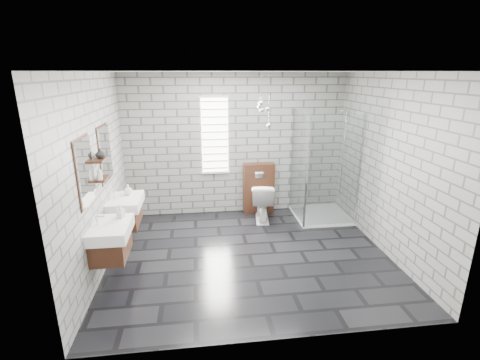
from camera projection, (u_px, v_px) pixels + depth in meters
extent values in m
cube|color=black|center=(249.00, 255.00, 5.36)|extent=(4.20, 3.60, 0.02)
cube|color=white|center=(251.00, 71.00, 4.55)|extent=(4.20, 3.60, 0.02)
cube|color=gray|center=(236.00, 145.00, 6.67)|extent=(4.20, 0.02, 2.70)
cube|color=gray|center=(279.00, 222.00, 3.24)|extent=(4.20, 0.02, 2.70)
cube|color=gray|center=(96.00, 176.00, 4.71)|extent=(0.02, 3.60, 2.70)
cube|color=gray|center=(389.00, 166.00, 5.21)|extent=(0.02, 3.60, 2.70)
cube|color=#452415|center=(111.00, 246.00, 4.48)|extent=(0.42, 0.62, 0.30)
cube|color=silver|center=(127.00, 243.00, 4.50)|extent=(0.02, 0.35, 0.01)
cube|color=white|center=(111.00, 230.00, 4.42)|extent=(0.47, 0.70, 0.15)
cylinder|color=silver|center=(97.00, 220.00, 4.36)|extent=(0.04, 0.04, 0.12)
cylinder|color=silver|center=(101.00, 217.00, 4.35)|extent=(0.10, 0.02, 0.02)
cube|color=white|center=(85.00, 172.00, 4.16)|extent=(0.03, 0.55, 0.80)
cube|color=#452415|center=(84.00, 172.00, 4.16)|extent=(0.01, 0.59, 0.84)
cube|color=#452415|center=(125.00, 216.00, 5.41)|extent=(0.42, 0.62, 0.30)
cube|color=silver|center=(138.00, 213.00, 5.43)|extent=(0.02, 0.35, 0.01)
cube|color=white|center=(126.00, 202.00, 5.35)|extent=(0.47, 0.70, 0.15)
cylinder|color=silver|center=(114.00, 194.00, 5.29)|extent=(0.04, 0.04, 0.12)
cylinder|color=silver|center=(117.00, 191.00, 5.28)|extent=(0.10, 0.02, 0.02)
cube|color=white|center=(105.00, 154.00, 5.09)|extent=(0.03, 0.55, 0.80)
cube|color=#452415|center=(104.00, 154.00, 5.09)|extent=(0.01, 0.59, 0.84)
cube|color=#452415|center=(102.00, 179.00, 4.68)|extent=(0.14, 0.30, 0.03)
cube|color=#452415|center=(100.00, 160.00, 4.60)|extent=(0.14, 0.30, 0.03)
cube|color=white|center=(215.00, 136.00, 6.54)|extent=(0.50, 0.02, 1.40)
cube|color=silver|center=(214.00, 96.00, 6.31)|extent=(0.56, 0.04, 0.04)
cube|color=silver|center=(216.00, 172.00, 6.74)|extent=(0.56, 0.04, 0.04)
cube|color=silver|center=(216.00, 168.00, 6.71)|extent=(0.48, 0.01, 0.02)
cube|color=silver|center=(215.00, 161.00, 6.67)|extent=(0.48, 0.01, 0.02)
cube|color=silver|center=(215.00, 154.00, 6.63)|extent=(0.48, 0.01, 0.02)
cube|color=silver|center=(215.00, 147.00, 6.58)|extent=(0.48, 0.01, 0.02)
cube|color=silver|center=(215.00, 139.00, 6.54)|extent=(0.48, 0.01, 0.02)
cube|color=silver|center=(215.00, 132.00, 6.50)|extent=(0.48, 0.01, 0.02)
cube|color=silver|center=(215.00, 125.00, 6.46)|extent=(0.48, 0.01, 0.02)
cube|color=silver|center=(214.00, 117.00, 6.42)|extent=(0.48, 0.01, 0.02)
cube|color=silver|center=(214.00, 109.00, 6.38)|extent=(0.48, 0.01, 0.03)
cube|color=silver|center=(214.00, 101.00, 6.34)|extent=(0.48, 0.01, 0.03)
cube|color=#452415|center=(259.00, 188.00, 6.87)|extent=(0.60, 0.20, 1.00)
cube|color=silver|center=(260.00, 175.00, 6.68)|extent=(0.18, 0.01, 0.12)
cube|color=white|center=(320.00, 215.00, 6.77)|extent=(1.00, 1.00, 0.06)
cube|color=silver|center=(334.00, 173.00, 6.01)|extent=(1.00, 0.01, 2.00)
cube|color=silver|center=(299.00, 166.00, 6.42)|extent=(0.01, 1.00, 2.00)
cube|color=silver|center=(307.00, 174.00, 5.95)|extent=(0.03, 0.03, 2.00)
cube|color=silver|center=(360.00, 172.00, 6.07)|extent=(0.03, 0.03, 2.00)
cylinder|color=silver|center=(343.00, 158.00, 6.70)|extent=(0.02, 0.02, 1.80)
cylinder|color=silver|center=(343.00, 110.00, 6.41)|extent=(0.14, 0.14, 0.02)
sphere|color=silver|center=(261.00, 103.00, 5.96)|extent=(0.09, 0.09, 0.09)
cylinder|color=silver|center=(261.00, 86.00, 5.88)|extent=(0.01, 0.01, 0.47)
sphere|color=silver|center=(269.00, 125.00, 6.13)|extent=(0.09, 0.09, 0.09)
cylinder|color=silver|center=(269.00, 98.00, 5.99)|extent=(0.01, 0.01, 0.86)
sphere|color=silver|center=(262.00, 110.00, 6.18)|extent=(0.09, 0.09, 0.09)
cylinder|color=silver|center=(262.00, 90.00, 6.07)|extent=(0.01, 0.01, 0.60)
sphere|color=silver|center=(259.00, 106.00, 6.09)|extent=(0.09, 0.09, 0.09)
cylinder|color=silver|center=(260.00, 88.00, 6.00)|extent=(0.01, 0.01, 0.53)
sphere|color=silver|center=(267.00, 109.00, 6.15)|extent=(0.09, 0.09, 0.09)
cylinder|color=silver|center=(268.00, 89.00, 6.05)|extent=(0.01, 0.01, 0.58)
imported|color=white|center=(262.00, 201.00, 6.54)|extent=(0.50, 0.76, 0.73)
imported|color=#B2B2B2|center=(121.00, 211.00, 4.57)|extent=(0.11, 0.11, 0.19)
imported|color=#B2B2B2|center=(128.00, 190.00, 5.43)|extent=(0.16, 0.16, 0.17)
imported|color=#B2B2B2|center=(99.00, 173.00, 4.54)|extent=(0.08, 0.08, 0.18)
imported|color=#B2B2B2|center=(100.00, 154.00, 4.60)|extent=(0.14, 0.14, 0.13)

